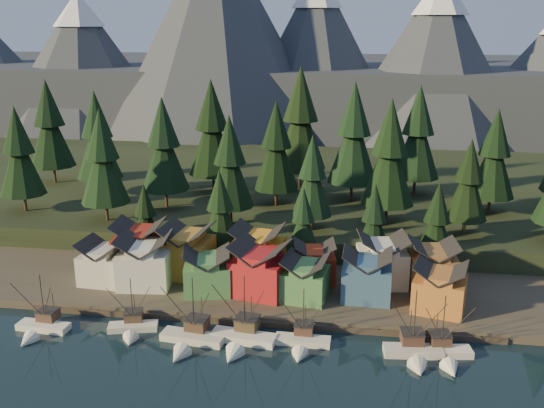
# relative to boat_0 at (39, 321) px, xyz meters

# --- Properties ---
(ground) EXTENTS (500.00, 500.00, 0.00)m
(ground) POSITION_rel_boat_0_xyz_m (34.97, -7.60, -2.04)
(ground) COLOR black
(ground) RESTS_ON ground
(shore_strip) EXTENTS (400.00, 50.00, 1.50)m
(shore_strip) POSITION_rel_boat_0_xyz_m (34.97, 32.40, -1.29)
(shore_strip) COLOR #3D362C
(shore_strip) RESTS_ON ground
(hillside) EXTENTS (420.00, 100.00, 6.00)m
(hillside) POSITION_rel_boat_0_xyz_m (34.97, 82.40, 0.96)
(hillside) COLOR black
(hillside) RESTS_ON ground
(dock) EXTENTS (80.00, 4.00, 1.00)m
(dock) POSITION_rel_boat_0_xyz_m (34.97, 8.90, -1.54)
(dock) COLOR #41382E
(dock) RESTS_ON ground
(mountain_ridge) EXTENTS (560.00, 190.00, 90.00)m
(mountain_ridge) POSITION_rel_boat_0_xyz_m (30.77, 205.99, 24.02)
(mountain_ridge) COLOR #424854
(mountain_ridge) RESTS_ON ground
(boat_0) EXTENTS (9.05, 9.75, 10.59)m
(boat_0) POSITION_rel_boat_0_xyz_m (0.00, 0.00, 0.00)
(boat_0) COLOR white
(boat_0) RESTS_ON ground
(boat_1) EXTENTS (8.65, 9.12, 10.03)m
(boat_1) POSITION_rel_boat_0_xyz_m (14.95, 2.26, -0.09)
(boat_1) COLOR beige
(boat_1) RESTS_ON ground
(boat_2) EXTENTS (10.83, 11.55, 11.80)m
(boat_2) POSITION_rel_boat_0_xyz_m (25.36, -0.20, 0.16)
(boat_2) COLOR beige
(boat_2) RESTS_ON ground
(boat_3) EXTENTS (11.02, 11.75, 12.25)m
(boat_3) POSITION_rel_boat_0_xyz_m (33.37, 0.96, 0.27)
(boat_3) COLOR white
(boat_3) RESTS_ON ground
(boat_4) EXTENTS (9.06, 9.84, 10.19)m
(boat_4) POSITION_rel_boat_0_xyz_m (42.91, 1.69, -0.13)
(boat_4) COLOR silver
(boat_4) RESTS_ON ground
(boat_5) EXTENTS (9.44, 10.12, 11.59)m
(boat_5) POSITION_rel_boat_0_xyz_m (60.06, 0.85, 0.26)
(boat_5) COLOR beige
(boat_5) RESTS_ON ground
(boat_6) EXTENTS (9.55, 10.14, 10.72)m
(boat_6) POSITION_rel_boat_0_xyz_m (64.48, 1.29, 0.00)
(boat_6) COLOR white
(boat_6) RESTS_ON ground
(house_front_0) EXTENTS (8.85, 8.43, 8.28)m
(house_front_0) POSITION_rel_boat_0_xyz_m (3.95, 17.64, 3.81)
(house_front_0) COLOR beige
(house_front_0) RESTS_ON shore_strip
(house_front_1) EXTENTS (10.37, 10.04, 9.75)m
(house_front_1) POSITION_rel_boat_0_xyz_m (11.97, 17.47, 4.58)
(house_front_1) COLOR beige
(house_front_1) RESTS_ON shore_strip
(house_front_2) EXTENTS (9.88, 9.93, 8.07)m
(house_front_2) POSITION_rel_boat_0_xyz_m (24.12, 16.41, 3.71)
(house_front_2) COLOR #4B8849
(house_front_2) RESTS_ON shore_strip
(house_front_3) EXTENTS (11.29, 10.95, 9.69)m
(house_front_3) POSITION_rel_boat_0_xyz_m (33.77, 17.08, 4.56)
(house_front_3) COLOR #A4191D
(house_front_3) RESTS_ON shore_strip
(house_front_4) EXTENTS (8.64, 9.16, 7.82)m
(house_front_4) POSITION_rel_boat_0_xyz_m (42.02, 16.09, 3.57)
(house_front_4) COLOR #447C43
(house_front_4) RESTS_ON shore_strip
(house_front_5) EXTENTS (8.77, 8.03, 8.92)m
(house_front_5) POSITION_rel_boat_0_xyz_m (52.75, 17.52, 4.15)
(house_front_5) COLOR #34587C
(house_front_5) RESTS_ON shore_strip
(house_front_6) EXTENTS (10.03, 9.69, 8.39)m
(house_front_6) POSITION_rel_boat_0_xyz_m (64.99, 14.81, 3.87)
(house_front_6) COLOR #B1682D
(house_front_6) RESTS_ON shore_strip
(house_back_0) EXTENTS (9.98, 9.63, 10.22)m
(house_back_0) POSITION_rel_boat_0_xyz_m (8.67, 23.73, 4.83)
(house_back_0) COLOR maroon
(house_back_0) RESTS_ON shore_strip
(house_back_1) EXTENTS (9.79, 9.90, 10.09)m
(house_back_1) POSITION_rel_boat_0_xyz_m (18.51, 23.18, 4.76)
(house_back_1) COLOR #A3752A
(house_back_1) RESTS_ON shore_strip
(house_back_2) EXTENTS (10.29, 9.59, 10.05)m
(house_back_2) POSITION_rel_boat_0_xyz_m (31.98, 24.74, 4.74)
(house_back_2) COLOR orange
(house_back_2) RESTS_ON shore_strip
(house_back_3) EXTENTS (8.53, 7.82, 7.78)m
(house_back_3) POSITION_rel_boat_0_xyz_m (43.00, 23.78, 3.55)
(house_back_3) COLOR #9C2E18
(house_back_3) RESTS_ON shore_strip
(house_back_4) EXTENTS (9.95, 9.66, 9.61)m
(house_back_4) POSITION_rel_boat_0_xyz_m (55.57, 24.34, 4.51)
(house_back_4) COLOR silver
(house_back_4) RESTS_ON shore_strip
(house_back_5) EXTENTS (8.90, 9.00, 9.25)m
(house_back_5) POSITION_rel_boat_0_xyz_m (64.67, 23.27, 4.32)
(house_back_5) COLOR olive
(house_back_5) RESTS_ON shore_strip
(tree_hill_0) EXTENTS (10.64, 10.64, 24.79)m
(tree_hill_0) POSITION_rel_boat_0_xyz_m (-27.03, 44.40, 17.51)
(tree_hill_0) COLOR #332319
(tree_hill_0) RESTS_ON hillside
(tree_hill_1) EXTENTS (11.50, 11.50, 26.79)m
(tree_hill_1) POSITION_rel_boat_0_xyz_m (-15.03, 60.40, 18.61)
(tree_hill_1) COLOR #332319
(tree_hill_1) RESTS_ON hillside
(tree_hill_2) EXTENTS (10.82, 10.82, 25.20)m
(tree_hill_2) POSITION_rel_boat_0_xyz_m (-5.03, 40.40, 17.74)
(tree_hill_2) COLOR #332319
(tree_hill_2) RESTS_ON hillside
(tree_hill_3) EXTENTS (11.39, 11.39, 26.54)m
(tree_hill_3) POSITION_rel_boat_0_xyz_m (4.97, 52.40, 18.47)
(tree_hill_3) COLOR #332319
(tree_hill_3) RESTS_ON hillside
(tree_hill_4) EXTENTS (12.60, 12.60, 29.36)m
(tree_hill_4) POSITION_rel_boat_0_xyz_m (12.97, 67.40, 20.01)
(tree_hill_4) COLOR #332319
(tree_hill_4) RESTS_ON hillside
(tree_hill_5) EXTENTS (10.37, 10.37, 24.15)m
(tree_hill_5) POSITION_rel_boat_0_xyz_m (22.97, 42.40, 17.16)
(tree_hill_5) COLOR #332319
(tree_hill_5) RESTS_ON hillside
(tree_hill_6) EXTENTS (10.97, 10.97, 25.55)m
(tree_hill_6) POSITION_rel_boat_0_xyz_m (30.97, 57.40, 17.93)
(tree_hill_6) COLOR #332319
(tree_hill_6) RESTS_ON hillside
(tree_hill_7) EXTENTS (8.89, 8.89, 20.70)m
(tree_hill_7) POSITION_rel_boat_0_xyz_m (40.97, 40.40, 15.27)
(tree_hill_7) COLOR #332319
(tree_hill_7) RESTS_ON hillside
(tree_hill_8) EXTENTS (12.70, 12.70, 29.60)m
(tree_hill_8) POSITION_rel_boat_0_xyz_m (48.97, 64.40, 20.15)
(tree_hill_8) COLOR #332319
(tree_hill_8) RESTS_ON hillside
(tree_hill_9) EXTENTS (11.87, 11.87, 27.64)m
(tree_hill_9) POSITION_rel_boat_0_xyz_m (56.97, 47.40, 19.08)
(tree_hill_9) COLOR #332319
(tree_hill_9) RESTS_ON hillside
(tree_hill_10) EXTENTS (12.09, 12.09, 28.17)m
(tree_hill_10) POSITION_rel_boat_0_xyz_m (64.97, 72.40, 19.36)
(tree_hill_10) COLOR #332319
(tree_hill_10) RESTS_ON hillside
(tree_hill_11) EXTENTS (8.76, 8.76, 20.42)m
(tree_hill_11) POSITION_rel_boat_0_xyz_m (72.97, 42.40, 15.12)
(tree_hill_11) COLOR #332319
(tree_hill_11) RESTS_ON hillside
(tree_hill_12) EXTENTS (10.53, 10.53, 24.52)m
(tree_hill_12) POSITION_rel_boat_0_xyz_m (80.97, 58.40, 17.37)
(tree_hill_12) COLOR #332319
(tree_hill_12) RESTS_ON hillside
(tree_hill_15) EXTENTS (13.90, 13.90, 32.38)m
(tree_hill_15) POSITION_rel_boat_0_xyz_m (34.97, 74.40, 21.67)
(tree_hill_15) COLOR #332319
(tree_hill_15) RESTS_ON hillside
(tree_hill_16) EXTENTS (12.23, 12.23, 28.48)m
(tree_hill_16) POSITION_rel_boat_0_xyz_m (-33.03, 70.40, 19.54)
(tree_hill_16) COLOR #332319
(tree_hill_16) RESTS_ON hillside
(tree_shore_0) EXTENTS (6.67, 6.67, 15.53)m
(tree_shore_0) POSITION_rel_boat_0_xyz_m (6.97, 32.40, 7.94)
(tree_shore_0) COLOR #332319
(tree_shore_0) RESTS_ON shore_strip
(tree_shore_1) EXTENTS (8.19, 8.19, 19.07)m
(tree_shore_1) POSITION_rel_boat_0_xyz_m (22.97, 32.40, 9.88)
(tree_shore_1) COLOR #332319
(tree_shore_1) RESTS_ON shore_strip
(tree_shore_2) EXTENTS (6.91, 6.91, 16.10)m
(tree_shore_2) POSITION_rel_boat_0_xyz_m (39.97, 32.40, 8.26)
(tree_shore_2) COLOR #332319
(tree_shore_2) RESTS_ON shore_strip
(tree_shore_3) EXTENTS (7.48, 7.48, 17.43)m
(tree_shore_3) POSITION_rel_boat_0_xyz_m (53.97, 32.40, 8.98)
(tree_shore_3) COLOR #332319
(tree_shore_3) RESTS_ON shore_strip
(tree_shore_4) EXTENTS (7.78, 7.78, 18.12)m
(tree_shore_4) POSITION_rel_boat_0_xyz_m (65.97, 32.40, 9.36)
(tree_shore_4) COLOR #332319
(tree_shore_4) RESTS_ON shore_strip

